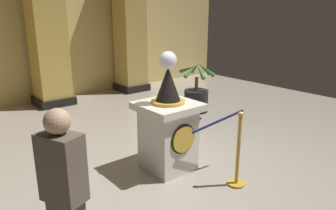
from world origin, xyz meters
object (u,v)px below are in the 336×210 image
(stanchion_far, at_px, (172,122))
(bystander_guest, at_px, (65,194))
(pedestal_clock, at_px, (168,127))
(potted_palm_right, at_px, (196,96))
(stanchion_near, at_px, (238,160))

(stanchion_far, xyz_separation_m, bystander_guest, (-2.69, -1.81, 0.45))
(pedestal_clock, xyz_separation_m, stanchion_far, (0.72, 0.77, -0.29))
(pedestal_clock, height_order, potted_palm_right, pedestal_clock)
(pedestal_clock, bearing_deg, stanchion_near, -67.04)
(potted_palm_right, xyz_separation_m, bystander_guest, (-4.32, -2.83, 0.46))
(bystander_guest, bearing_deg, stanchion_far, 33.87)
(stanchion_far, relative_size, bystander_guest, 0.68)
(stanchion_near, distance_m, potted_palm_right, 3.37)
(stanchion_far, distance_m, bystander_guest, 3.28)
(pedestal_clock, xyz_separation_m, potted_palm_right, (2.34, 1.80, -0.30))
(potted_palm_right, bearing_deg, stanchion_far, -147.76)
(stanchion_far, relative_size, potted_palm_right, 0.90)
(potted_palm_right, distance_m, bystander_guest, 5.19)
(pedestal_clock, xyz_separation_m, bystander_guest, (-1.98, -1.04, 0.16))
(stanchion_near, relative_size, potted_palm_right, 0.88)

